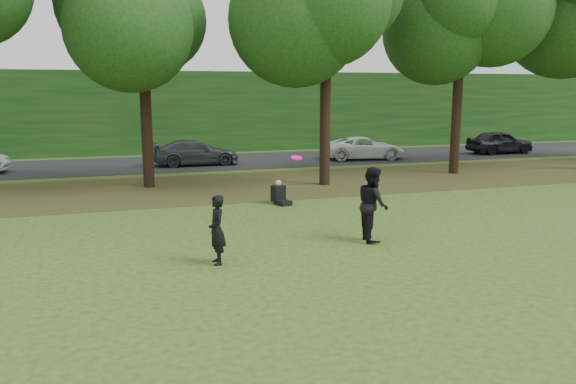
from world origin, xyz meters
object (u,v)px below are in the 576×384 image
Objects in this scene: frisbee at (297,158)px; seated_person at (280,195)px; player_left at (217,230)px; player_right at (373,204)px.

frisbee reaches higher than seated_person.
player_left is 0.81× the size of player_right.
player_left is 4.31m from player_right.
player_left is 4.75× the size of frisbee.
player_right is at bearing 1.01° from frisbee.
frisbee is at bearing 100.77° from player_right.
player_right is (4.23, 0.77, 0.18)m from player_left.
frisbee is (2.13, 0.73, 1.47)m from player_left.
player_left is at bearing -161.01° from frisbee.
player_right reaches higher than player_left.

